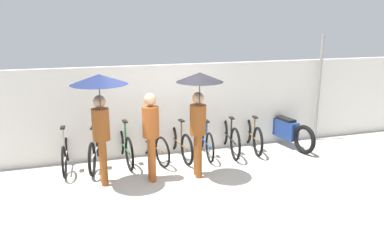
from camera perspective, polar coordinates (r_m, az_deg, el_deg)
ground_plane at (r=7.16m, az=-0.99°, el=-10.15°), size 30.00×30.00×0.00m
back_wall at (r=8.64m, az=-4.70°, el=1.52°), size 13.20×0.12×2.08m
parked_bicycle_0 at (r=8.31m, az=-18.67°, el=-4.73°), size 0.44×1.64×1.07m
parked_bicycle_1 at (r=8.29m, az=-14.43°, el=-4.36°), size 0.53×1.75×1.10m
parked_bicycle_2 at (r=8.36m, az=-10.27°, el=-3.84°), size 0.44×1.72×1.11m
parked_bicycle_3 at (r=8.40m, az=-6.06°, el=-3.75°), size 0.55×1.63×1.02m
parked_bicycle_4 at (r=8.54m, az=-2.05°, el=-3.31°), size 0.44×1.74×1.08m
parked_bicycle_5 at (r=8.68m, az=1.96°, el=-3.04°), size 0.44×1.62×1.10m
parked_bicycle_6 at (r=8.90m, az=5.63°, el=-2.45°), size 0.44×1.83×1.09m
parked_bicycle_7 at (r=9.17m, az=9.13°, el=-2.25°), size 0.47×1.63×0.98m
pedestrian_leading at (r=6.90m, az=-13.89°, el=3.10°), size 1.01×1.01×2.13m
pedestrian_center at (r=7.16m, az=-6.28°, el=-1.54°), size 0.32×0.32×1.73m
pedestrian_trailing at (r=7.09m, az=1.06°, el=3.21°), size 0.89×0.89×2.11m
motorcycle at (r=9.60m, az=14.00°, el=-1.51°), size 0.62×2.04×0.91m
awning_pole at (r=10.06m, az=18.76°, el=4.50°), size 0.07×0.07×2.71m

